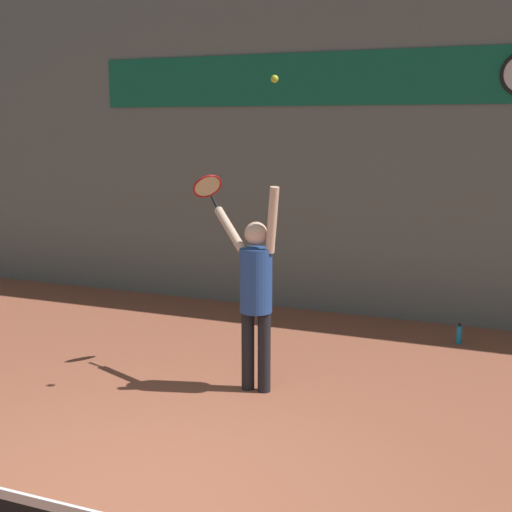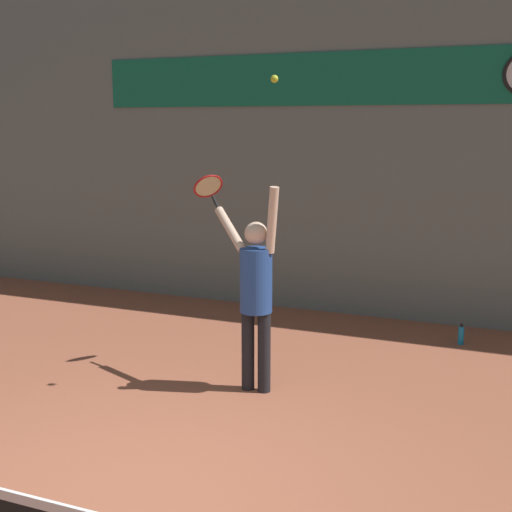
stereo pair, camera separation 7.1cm
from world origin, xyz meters
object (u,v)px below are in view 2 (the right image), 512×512
(tennis_player, at_px, (256,288))
(tennis_ball, at_px, (274,79))
(water_bottle, at_px, (461,335))
(tennis_racket, at_px, (209,187))

(tennis_player, height_order, tennis_ball, tennis_ball)
(tennis_player, bearing_deg, water_bottle, 54.13)
(tennis_player, distance_m, water_bottle, 3.08)
(tennis_racket, height_order, water_bottle, tennis_racket)
(tennis_racket, bearing_deg, tennis_player, -33.68)
(tennis_racket, distance_m, tennis_ball, 1.57)
(tennis_player, distance_m, tennis_racket, 1.31)
(tennis_ball, bearing_deg, tennis_racket, 149.74)
(tennis_racket, distance_m, water_bottle, 3.63)
(tennis_player, height_order, tennis_racket, tennis_racket)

